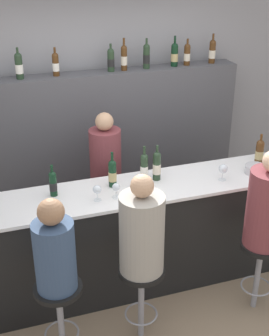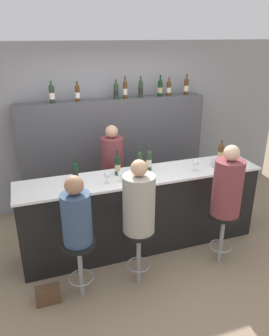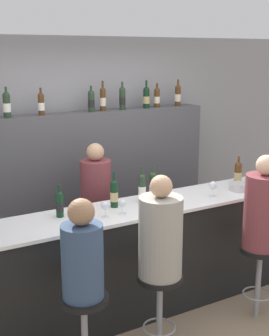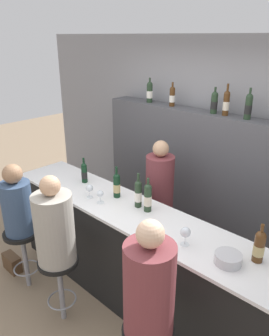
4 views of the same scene
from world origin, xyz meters
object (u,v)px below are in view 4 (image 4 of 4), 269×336
Objects in this scene: wine_bottle_backbar_2 at (214,102)px; bartender at (159,209)px; wine_glass_2 at (185,233)px; handbag at (12,263)px; wine_bottle_backbar_0 at (150,92)px; wine_bottle_counter_0 at (84,172)px; guest_seated_middle at (54,226)px; guest_seated_right at (149,286)px; wine_bottle_counter_1 at (117,185)px; wine_bottle_backbar_3 at (226,103)px; wine_bottle_counter_3 at (148,197)px; metal_bowl at (228,259)px; wine_glass_1 at (100,194)px; wine_bottle_backbar_4 at (248,106)px; bar_stool_left at (23,244)px; wine_bottle_counter_2 at (139,194)px; wine_glass_0 at (89,189)px; bar_stool_middle at (59,273)px; wine_bottle_backbar_1 at (172,96)px; guest_seated_left at (17,204)px; wine_bottle_counter_4 at (259,246)px.

wine_bottle_backbar_2 reaches higher than bartender.
wine_glass_2 is 0.59× the size of handbag.
bartender is (0.70, -0.60, -1.19)m from wine_bottle_backbar_0.
wine_bottle_counter_0 is 1.11× the size of handbag.
guest_seated_right is (1.09, 0.00, 0.02)m from guest_seated_middle.
wine_bottle_backbar_3 is at bearing 67.82° from wine_bottle_counter_1.
wine_bottle_counter_0 is 0.94m from guest_seated_middle.
wine_bottle_backbar_0 reaches higher than guest_seated_middle.
wine_bottle_counter_3 reaches higher than metal_bowl.
wine_glass_1 reaches higher than metal_bowl.
metal_bowl is (0.61, -1.35, -0.82)m from wine_bottle_backbar_4.
guest_seated_middle reaches higher than metal_bowl.
bar_stool_left is at bearing 180.00° from guest_seated_middle.
guest_seated_right is at bearing -43.39° from wine_bottle_counter_2.
bartender is (0.62, 0.58, -0.46)m from wine_bottle_counter_0.
wine_glass_0 reaches higher than bar_stool_middle.
wine_bottle_counter_0 reaches higher than metal_bowl.
wine_bottle_counter_3 is at bearing -60.71° from wine_bottle_backbar_1.
wine_bottle_counter_1 is 1.01m from guest_seated_left.
wine_bottle_counter_0 is 0.89× the size of wine_bottle_backbar_4.
metal_bowl is (-0.14, -0.17, -0.09)m from wine_bottle_counter_4.
wine_bottle_backbar_0 is 2.39× the size of wine_glass_1.
wine_bottle_backbar_4 is at bearing 43.20° from bartender.
wine_bottle_backbar_2 is 2.39m from bar_stool_middle.
guest_seated_middle is at bearing -156.30° from metal_bowl.
wine_bottle_counter_4 is at bearing -49.65° from wine_bottle_backbar_3.
bar_stool_middle is (0.01, -0.76, -0.64)m from wine_bottle_counter_1.
wine_glass_1 is 0.08× the size of bartender.
wine_bottle_counter_1 is at bearing 90.73° from bar_stool_middle.
wine_glass_0 is (-0.49, -0.20, -0.04)m from wine_bottle_counter_2.
guest_seated_left is at bearing -163.66° from metal_bowl.
wine_bottle_counter_1 is 0.99m from bar_stool_middle.
wine_glass_1 is at bearing -148.50° from wine_bottle_counter_2.
guest_seated_middle reaches higher than wine_glass_1.
metal_bowl is 1.51m from bartender.
wine_bottle_counter_2 is 0.50× the size of bar_stool_left.
wine_bottle_backbar_4 reaches higher than wine_glass_1.
bar_stool_middle is (0.62, -1.94, -1.36)m from wine_bottle_backbar_0.
wine_bottle_counter_2 is 1.87m from handbag.
wine_glass_0 is at bearing -109.88° from bartender.
bar_stool_left is 1.00× the size of bar_stool_middle.
wine_bottle_counter_3 is 1.53m from wine_bottle_backbar_1.
wine_bottle_backbar_3 is 0.49× the size of bar_stool_left.
bar_stool_middle is (0.54, -0.76, -0.62)m from wine_bottle_counter_0.
wine_bottle_backbar_0 is at bearing 131.01° from wine_bottle_counter_3.
wine_bottle_backbar_1 is at bearing 180.00° from wine_bottle_backbar_4.
wine_bottle_backbar_2 reaches higher than guest_seated_right.
wine_bottle_backbar_3 is (0.14, 0.00, 0.01)m from wine_bottle_backbar_2.
bar_stool_middle is (-1.48, -0.76, -0.63)m from wine_bottle_counter_4.
bartender is (0.08, 1.33, -0.34)m from guest_seated_middle.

